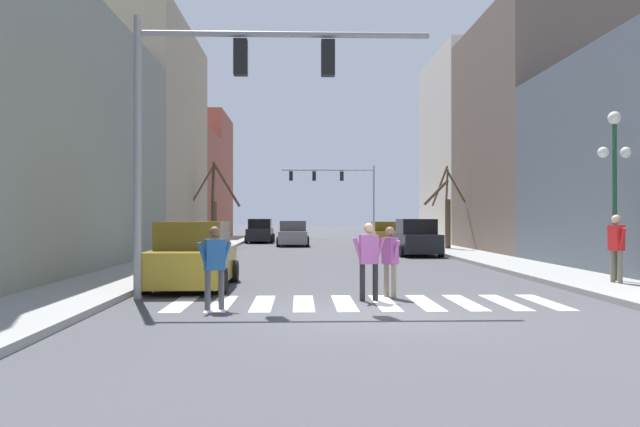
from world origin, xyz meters
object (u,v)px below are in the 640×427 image
traffic_signal_far (339,183)px  car_driving_away_lane (416,239)px  street_lamp_right_corner (615,161)px  pedestrian_on_right_sidewalk (616,242)px  traffic_signal_near (222,94)px  car_parked_right_far (293,234)px  car_parked_left_far (194,257)px  pedestrian_near_right_corner (215,260)px  pedestrian_crossing_street (390,256)px  street_tree_left_mid (446,212)px  car_parked_right_near (386,234)px  street_tree_right_far (215,208)px  car_parked_left_mid (260,232)px  pedestrian_on_left_sidewalk (369,255)px

traffic_signal_far → car_driving_away_lane: bearing=-85.0°
street_lamp_right_corner → car_driving_away_lane: size_ratio=1.07×
car_driving_away_lane → pedestrian_on_right_sidewalk: size_ratio=2.40×
traffic_signal_near → traffic_signal_far: 41.26m
car_driving_away_lane → car_parked_right_far: size_ratio=0.98×
car_parked_left_far → pedestrian_near_right_corner: bearing=-164.6°
pedestrian_crossing_street → pedestrian_on_right_sidewalk: bearing=-105.1°
street_tree_left_mid → car_parked_left_far: bearing=-122.1°
traffic_signal_near → car_parked_right_near: size_ratio=1.63×
street_tree_left_mid → traffic_signal_near: bearing=-116.7°
street_tree_left_mid → street_tree_right_far: bearing=161.4°
street_tree_left_mid → car_parked_right_far: bearing=144.2°
traffic_signal_far → car_parked_right_near: traffic_signal_far is taller
car_parked_right_near → car_parked_right_far: 6.18m
pedestrian_on_right_sidewalk → street_tree_right_far: size_ratio=0.35×
traffic_signal_far → car_parked_left_mid: 12.27m
traffic_signal_far → car_parked_left_mid: traffic_signal_far is taller
car_driving_away_lane → street_tree_left_mid: bearing=-31.7°
traffic_signal_near → car_parked_right_near: bearing=74.2°
pedestrian_on_left_sidewalk → pedestrian_near_right_corner: 3.55m
car_driving_away_lane → street_tree_right_far: 14.01m
traffic_signal_near → pedestrian_on_right_sidewalk: traffic_signal_near is taller
car_parked_right_near → car_parked_left_mid: size_ratio=0.88×
car_parked_left_mid → street_tree_left_mid: size_ratio=1.04×
traffic_signal_far → pedestrian_on_left_sidewalk: size_ratio=4.69×
car_parked_left_far → street_lamp_right_corner: bearing=-89.7°
street_lamp_right_corner → pedestrian_near_right_corner: street_lamp_right_corner is taller
car_parked_right_near → car_driving_away_lane: bearing=-179.9°
car_parked_left_mid → street_lamp_right_corner: bearing=-158.1°
traffic_signal_far → car_parked_right_far: 15.90m
traffic_signal_near → car_parked_left_mid: traffic_signal_near is taller
traffic_signal_far → street_lamp_right_corner: size_ratio=1.78×
pedestrian_near_right_corner → car_driving_away_lane: bearing=-139.2°
street_tree_right_far → traffic_signal_near: bearing=-81.9°
pedestrian_near_right_corner → street_tree_right_far: street_tree_right_far is taller
car_parked_right_far → pedestrian_on_right_sidewalk: (8.90, -24.31, 0.46)m
traffic_signal_far → pedestrian_on_right_sidewalk: traffic_signal_far is taller
street_tree_left_mid → pedestrian_near_right_corner: bearing=-114.8°
street_lamp_right_corner → car_parked_right_near: street_lamp_right_corner is taller
car_parked_left_mid → pedestrian_on_right_sidewalk: (11.37, -29.54, 0.42)m
traffic_signal_far → car_parked_right_near: size_ratio=1.96×
car_parked_right_near → car_driving_away_lane: 10.70m
pedestrian_on_right_sidewalk → car_parked_left_far: bearing=80.8°
car_driving_away_lane → pedestrian_near_right_corner: 19.14m
car_parked_right_near → pedestrian_near_right_corner: pedestrian_near_right_corner is taller
pedestrian_on_left_sidewalk → street_tree_right_far: 25.84m
car_parked_right_far → street_tree_right_far: 5.41m
pedestrian_on_right_sidewalk → car_parked_right_far: bearing=13.7°
car_parked_left_mid → pedestrian_crossing_street: car_parked_left_mid is taller
pedestrian_on_right_sidewalk → pedestrian_near_right_corner: bearing=102.2°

